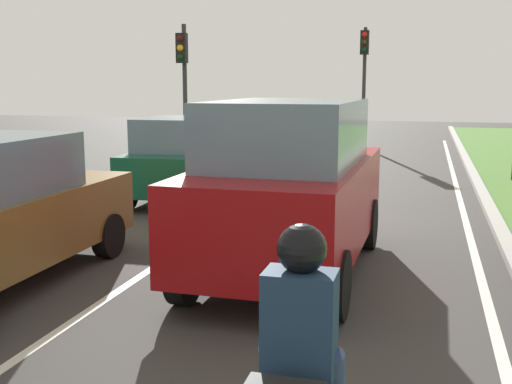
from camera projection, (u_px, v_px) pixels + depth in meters
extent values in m
plane|color=#383533|center=(284.00, 203.00, 13.30)|extent=(60.00, 60.00, 0.00)
cube|color=silver|center=(253.00, 201.00, 13.48)|extent=(0.12, 32.00, 0.01)
cube|color=silver|center=(463.00, 212.00, 12.37)|extent=(0.12, 32.00, 0.01)
cube|color=#9E9B93|center=(490.00, 210.00, 12.23)|extent=(0.24, 48.00, 0.12)
cube|color=maroon|center=(290.00, 204.00, 8.28)|extent=(1.98, 4.53, 1.10)
cube|color=slate|center=(288.00, 132.00, 7.98)|extent=(1.75, 2.73, 0.80)
cylinder|color=black|center=(258.00, 217.00, 10.06)|extent=(0.23, 0.76, 0.76)
cylinder|color=black|center=(368.00, 224.00, 9.58)|extent=(0.23, 0.76, 0.76)
cylinder|color=black|center=(184.00, 271.00, 7.17)|extent=(0.23, 0.76, 0.76)
cylinder|color=black|center=(337.00, 285.00, 6.69)|extent=(0.23, 0.76, 0.76)
cylinder|color=black|center=(11.00, 229.00, 9.51)|extent=(0.23, 0.64, 0.64)
cylinder|color=black|center=(109.00, 236.00, 9.10)|extent=(0.23, 0.64, 0.64)
cube|color=#0C472D|center=(184.00, 167.00, 13.60)|extent=(1.76, 3.75, 0.80)
cube|color=slate|center=(179.00, 134.00, 13.23)|extent=(1.54, 1.95, 0.68)
cylinder|color=black|center=(172.00, 176.00, 15.04)|extent=(0.24, 0.61, 0.60)
cylinder|color=black|center=(233.00, 178.00, 14.70)|extent=(0.24, 0.61, 0.60)
cylinder|color=black|center=(128.00, 194.00, 12.63)|extent=(0.24, 0.61, 0.60)
cylinder|color=black|center=(199.00, 197.00, 12.29)|extent=(0.24, 0.61, 0.60)
ellipsoid|color=#590A0A|center=(311.00, 358.00, 3.94)|extent=(0.28, 0.50, 0.24)
cube|color=#192D47|center=(300.00, 324.00, 3.49)|extent=(0.40, 0.26, 0.60)
sphere|color=black|center=(302.00, 249.00, 3.45)|extent=(0.28, 0.28, 0.28)
cylinder|color=navy|center=(275.00, 374.00, 3.72)|extent=(0.16, 0.29, 0.45)
cylinder|color=navy|center=(332.00, 381.00, 3.63)|extent=(0.16, 0.29, 0.45)
cylinder|color=#2D2D2D|center=(185.00, 94.00, 19.77)|extent=(0.14, 0.14, 4.29)
cube|color=black|center=(182.00, 48.00, 19.34)|extent=(0.32, 0.24, 0.90)
sphere|color=#3F0F0F|center=(180.00, 38.00, 19.17)|extent=(0.20, 0.20, 0.20)
sphere|color=#F2AD19|center=(180.00, 48.00, 19.22)|extent=(0.20, 0.20, 0.20)
sphere|color=black|center=(180.00, 57.00, 19.27)|extent=(0.20, 0.20, 0.20)
cylinder|color=#2D2D2D|center=(364.00, 88.00, 24.38)|extent=(0.14, 0.14, 4.59)
cube|color=black|center=(365.00, 42.00, 23.89)|extent=(0.32, 0.24, 0.90)
sphere|color=red|center=(365.00, 35.00, 23.72)|extent=(0.20, 0.20, 0.20)
sphere|color=#382B0C|center=(364.00, 42.00, 23.77)|extent=(0.20, 0.20, 0.20)
sphere|color=black|center=(364.00, 50.00, 23.82)|extent=(0.20, 0.20, 0.20)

